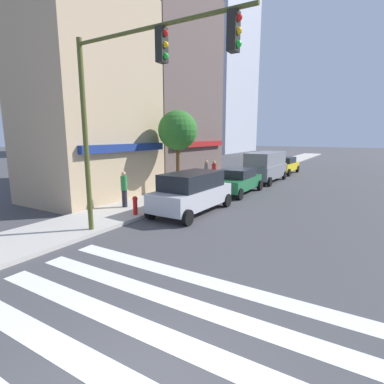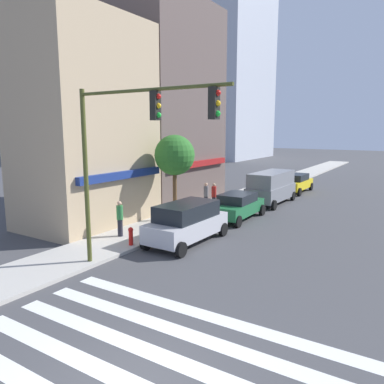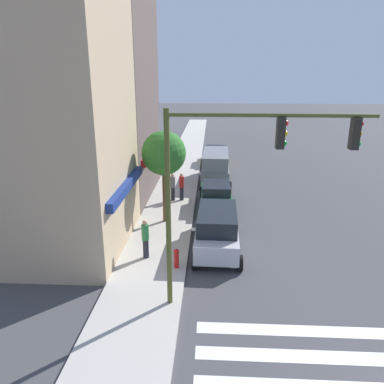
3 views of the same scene
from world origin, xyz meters
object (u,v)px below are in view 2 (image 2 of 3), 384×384
(sedan_yellow, at_px, (295,183))
(street_tree, at_px, (175,156))
(pedestrian_red_jacket, at_px, (214,196))
(suv_silver, at_px, (187,222))
(fire_hydrant, at_px, (131,235))
(pedestrian_grey_coat, at_px, (206,195))
(van_grey, at_px, (271,186))
(traffic_signal, at_px, (129,140))
(sedan_green, at_px, (237,206))
(pedestrian_green_top, at_px, (120,218))

(sedan_yellow, height_order, street_tree, street_tree)
(sedan_yellow, distance_m, pedestrian_red_jacket, 10.91)
(sedan_yellow, distance_m, street_tree, 14.89)
(suv_silver, xyz_separation_m, fire_hydrant, (-2.12, 1.70, -0.42))
(pedestrian_grey_coat, relative_size, street_tree, 0.36)
(suv_silver, xyz_separation_m, van_grey, (11.37, -0.00, 0.25))
(suv_silver, relative_size, van_grey, 0.94)
(fire_hydrant, bearing_deg, suv_silver, -38.73)
(traffic_signal, bearing_deg, van_grey, 1.97)
(pedestrian_red_jacket, xyz_separation_m, street_tree, (-3.62, 0.62, 2.84))
(suv_silver, height_order, sedan_yellow, suv_silver)
(sedan_yellow, xyz_separation_m, pedestrian_grey_coat, (-10.76, 2.74, 0.23))
(van_grey, bearing_deg, sedan_green, -178.50)
(suv_silver, bearing_deg, pedestrian_red_jacket, 19.66)
(traffic_signal, relative_size, sedan_green, 1.56)
(pedestrian_green_top, height_order, fire_hydrant, pedestrian_green_top)
(sedan_green, bearing_deg, pedestrian_green_top, 154.68)
(van_grey, bearing_deg, suv_silver, -178.50)
(sedan_green, xyz_separation_m, fire_hydrant, (-7.74, 1.70, -0.23))
(sedan_yellow, height_order, fire_hydrant, sedan_yellow)
(traffic_signal, relative_size, suv_silver, 1.45)
(fire_hydrant, xyz_separation_m, street_tree, (5.15, 1.10, 3.30))
(pedestrian_green_top, bearing_deg, fire_hydrant, -93.11)
(van_grey, xyz_separation_m, street_tree, (-8.35, 2.80, 2.63))
(van_grey, bearing_deg, pedestrian_red_jacket, 156.71)
(fire_hydrant, bearing_deg, van_grey, -7.18)
(pedestrian_green_top, bearing_deg, van_grey, 13.25)
(pedestrian_green_top, bearing_deg, street_tree, 22.81)
(van_grey, relative_size, street_tree, 1.02)
(sedan_green, xyz_separation_m, pedestrian_green_top, (-6.91, 3.12, 0.23))
(traffic_signal, height_order, van_grey, traffic_signal)
(pedestrian_red_jacket, bearing_deg, pedestrian_grey_coat, -53.34)
(suv_silver, xyz_separation_m, street_tree, (3.03, 2.80, 2.88))
(pedestrian_green_top, height_order, street_tree, street_tree)
(pedestrian_grey_coat, relative_size, pedestrian_green_top, 1.00)
(pedestrian_green_top, bearing_deg, sedan_yellow, 17.59)
(suv_silver, distance_m, van_grey, 11.38)
(pedestrian_red_jacket, height_order, pedestrian_grey_coat, same)
(suv_silver, bearing_deg, street_tree, 44.23)
(suv_silver, distance_m, pedestrian_green_top, 3.38)
(pedestrian_grey_coat, height_order, pedestrian_green_top, same)
(pedestrian_green_top, bearing_deg, pedestrian_red_jacket, 20.35)
(street_tree, bearing_deg, sedan_yellow, -11.08)
(pedestrian_green_top, relative_size, fire_hydrant, 2.10)
(van_grey, relative_size, pedestrian_grey_coat, 2.85)
(suv_silver, relative_size, fire_hydrant, 5.64)
(fire_hydrant, bearing_deg, sedan_yellow, -5.00)
(sedan_green, distance_m, sedan_yellow, 11.71)
(van_grey, relative_size, pedestrian_red_jacket, 2.85)
(van_grey, distance_m, street_tree, 9.19)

